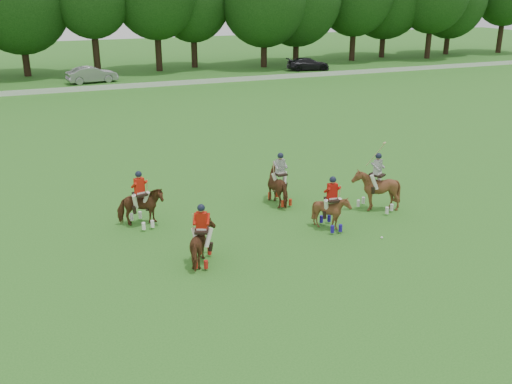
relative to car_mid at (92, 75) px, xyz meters
name	(u,v)px	position (x,y,z in m)	size (l,w,h in m)	color
ground	(291,275)	(1.27, -42.50, -0.78)	(180.00, 180.00, 0.00)	#28691E
boundary_rail	(113,87)	(1.27, -4.50, -0.56)	(120.00, 0.10, 0.44)	white
car_mid	(92,75)	(0.00, 0.00, 0.00)	(1.66, 4.76, 1.57)	gray
car_right	(308,64)	(23.32, 0.00, -0.10)	(1.92, 4.73, 1.37)	black
polo_red_a	(202,243)	(-1.16, -40.64, -0.02)	(1.37, 1.84, 2.14)	#522D16
polo_red_b	(141,207)	(-2.44, -36.65, 0.01)	(1.78, 1.62, 2.25)	#522D16
polo_red_c	(331,211)	(4.29, -39.68, -0.03)	(1.22, 1.35, 2.13)	#522D16
polo_stripe_a	(280,186)	(3.58, -36.45, 0.03)	(1.18, 1.92, 2.27)	#522D16
polo_stripe_b	(376,190)	(6.96, -38.65, 0.14)	(2.08, 2.14, 3.03)	#522D16
polo_ball	(382,238)	(5.62, -41.21, -0.74)	(0.09, 0.09, 0.09)	white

